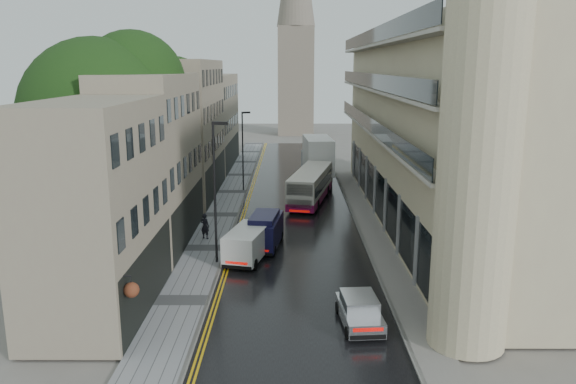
# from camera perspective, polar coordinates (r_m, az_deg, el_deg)

# --- Properties ---
(road) EXTENTS (9.00, 85.00, 0.02)m
(road) POSITION_cam_1_polar(r_m,az_deg,el_deg) (44.41, 0.78, -2.44)
(road) COLOR black
(road) RESTS_ON ground
(left_sidewalk) EXTENTS (2.70, 85.00, 0.12)m
(left_sidewalk) POSITION_cam_1_polar(r_m,az_deg,el_deg) (44.73, -6.74, -2.35)
(left_sidewalk) COLOR gray
(left_sidewalk) RESTS_ON ground
(right_sidewalk) EXTENTS (1.80, 85.00, 0.12)m
(right_sidewalk) POSITION_cam_1_polar(r_m,az_deg,el_deg) (44.78, 7.71, -2.36)
(right_sidewalk) COLOR slate
(right_sidewalk) RESTS_ON ground
(old_shop_row) EXTENTS (4.50, 56.00, 12.00)m
(old_shop_row) POSITION_cam_1_polar(r_m,az_deg,el_deg) (46.59, -10.98, 5.56)
(old_shop_row) COLOR gray
(old_shop_row) RESTS_ON ground
(modern_block) EXTENTS (8.00, 40.00, 14.00)m
(modern_block) POSITION_cam_1_polar(r_m,az_deg,el_deg) (42.98, 14.78, 6.13)
(modern_block) COLOR #BDB38D
(modern_block) RESTS_ON ground
(church_spire) EXTENTS (6.40, 6.40, 40.00)m
(church_spire) POSITION_cam_1_polar(r_m,az_deg,el_deg) (97.73, 0.81, 17.64)
(church_spire) COLOR #6F6458
(church_spire) RESTS_ON ground
(tree_near) EXTENTS (10.56, 10.56, 13.89)m
(tree_near) POSITION_cam_1_polar(r_m,az_deg,el_deg) (37.66, -18.53, 4.93)
(tree_near) COLOR black
(tree_near) RESTS_ON ground
(tree_far) EXTENTS (9.24, 9.24, 12.46)m
(tree_far) POSITION_cam_1_polar(r_m,az_deg,el_deg) (50.07, -13.44, 6.19)
(tree_far) COLOR black
(tree_far) RESTS_ON ground
(cream_bus) EXTENTS (4.36, 10.39, 2.76)m
(cream_bus) POSITION_cam_1_polar(r_m,az_deg,el_deg) (46.33, 0.42, -0.02)
(cream_bus) COLOR beige
(cream_bus) RESTS_ON road
(white_lorry) EXTENTS (3.21, 8.79, 4.53)m
(white_lorry) POSITION_cam_1_polar(r_m,az_deg,el_deg) (55.98, 1.99, 3.11)
(white_lorry) COLOR white
(white_lorry) RESTS_ON road
(silver_hatchback) EXTENTS (1.93, 3.87, 1.41)m
(silver_hatchback) POSITION_cam_1_polar(r_m,az_deg,el_deg) (25.06, 6.15, -13.14)
(silver_hatchback) COLOR silver
(silver_hatchback) RESTS_ON road
(white_van) EXTENTS (2.85, 4.75, 2.01)m
(white_van) POSITION_cam_1_polar(r_m,az_deg,el_deg) (33.21, -6.36, -5.97)
(white_van) COLOR white
(white_van) RESTS_ON road
(navy_van) EXTENTS (2.39, 4.78, 2.34)m
(navy_van) POSITION_cam_1_polar(r_m,az_deg,el_deg) (35.32, -4.16, -4.50)
(navy_van) COLOR black
(navy_van) RESTS_ON road
(pedestrian) EXTENTS (0.75, 0.64, 1.74)m
(pedestrian) POSITION_cam_1_polar(r_m,az_deg,el_deg) (38.49, -8.43, -3.46)
(pedestrian) COLOR black
(pedestrian) RESTS_ON left_sidewalk
(lamp_post_near) EXTENTS (0.96, 0.42, 8.37)m
(lamp_post_near) POSITION_cam_1_polar(r_m,az_deg,el_deg) (33.01, -7.44, -0.20)
(lamp_post_near) COLOR black
(lamp_post_near) RESTS_ON left_sidewalk
(lamp_post_far) EXTENTS (0.84, 0.46, 7.32)m
(lamp_post_far) POSITION_cam_1_polar(r_m,az_deg,el_deg) (52.68, -4.62, 4.12)
(lamp_post_far) COLOR black
(lamp_post_far) RESTS_ON left_sidewalk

